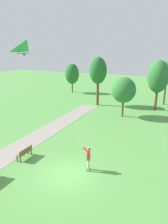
{
  "coord_description": "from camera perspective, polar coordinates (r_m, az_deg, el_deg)",
  "views": [
    {
      "loc": [
        6.71,
        -10.88,
        8.32
      ],
      "look_at": [
        0.56,
        1.61,
        4.19
      ],
      "focal_mm": 33.67,
      "sensor_mm": 36.0,
      "label": 1
    }
  ],
  "objects": [
    {
      "name": "park_bench_far_walkway",
      "position": [
        17.61,
        -15.78,
        -10.46
      ],
      "size": [
        0.49,
        1.51,
        0.88
      ],
      "color": "brown",
      "rests_on": "ground"
    },
    {
      "name": "ground_plane",
      "position": [
        15.25,
        -4.75,
        -16.59
      ],
      "size": [
        120.0,
        120.0,
        0.0
      ],
      "primitive_type": "plane",
      "color": "#569947"
    },
    {
      "name": "person_kite_flyer",
      "position": [
        15.18,
        1.17,
        -12.09
      ],
      "size": [
        0.63,
        0.49,
        1.83
      ],
      "color": "#232328",
      "rests_on": "ground"
    },
    {
      "name": "tree_horizon_far",
      "position": [
        31.08,
        19.5,
        8.99
      ],
      "size": [
        2.89,
        2.78,
        7.03
      ],
      "color": "brown",
      "rests_on": "ground"
    },
    {
      "name": "tree_treeline_left",
      "position": [
        32.14,
        3.83,
        11.04
      ],
      "size": [
        2.58,
        2.92,
        7.36
      ],
      "color": "brown",
      "rests_on": "ground"
    },
    {
      "name": "walkway_path",
      "position": [
        19.84,
        -16.63,
        -8.97
      ],
      "size": [
        3.38,
        32.06,
        0.02
      ],
      "primitive_type": "cube",
      "rotation": [
        0.0,
        0.0,
        0.03
      ],
      "color": "gray",
      "rests_on": "ground"
    },
    {
      "name": "tree_lakeside_far",
      "position": [
        34.88,
        21.59,
        9.73
      ],
      "size": [
        2.84,
        2.31,
        6.61
      ],
      "color": "brown",
      "rests_on": "ground"
    },
    {
      "name": "tree_treeline_center",
      "position": [
        26.96,
        10.71,
        5.86
      ],
      "size": [
        3.06,
        3.02,
        5.09
      ],
      "color": "brown",
      "rests_on": "ground"
    },
    {
      "name": "flying_kite",
      "position": [
        14.18,
        -15.06,
        16.26
      ],
      "size": [
        3.78,
        2.13,
        7.14
      ],
      "color": "green"
    },
    {
      "name": "tree_behind_path",
      "position": [
        42.23,
        -3.26,
        10.29
      ],
      "size": [
        2.75,
        2.72,
        5.77
      ],
      "color": "brown",
      "rests_on": "ground"
    }
  ]
}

